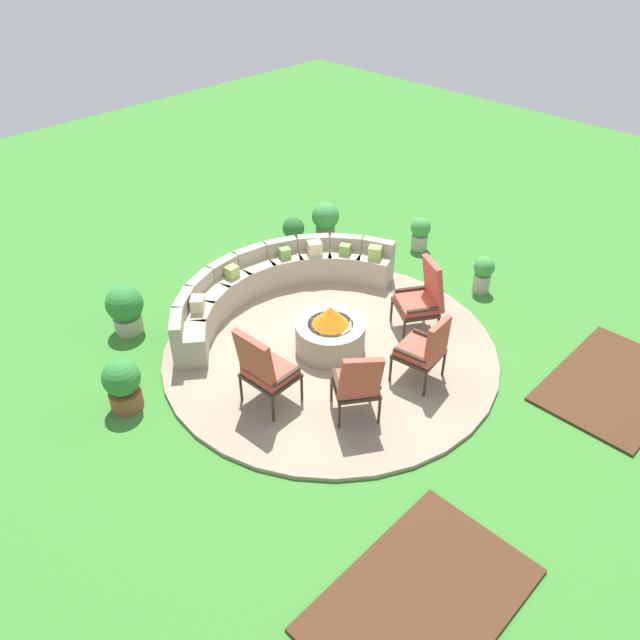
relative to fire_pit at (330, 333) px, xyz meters
name	(u,v)px	position (x,y,z in m)	size (l,w,h in m)	color
ground_plane	(330,351)	(0.00, 0.00, -0.33)	(24.00, 24.00, 0.00)	#387A2D
patio_circle	(330,350)	(0.00, 0.00, -0.30)	(4.70, 4.70, 0.06)	gray
mulch_bed_left	(421,599)	(-2.11, -3.19, -0.31)	(2.18, 1.40, 0.04)	#472B19
mulch_bed_right	(614,384)	(2.11, -3.19, -0.31)	(2.18, 1.40, 0.04)	#472B19
fire_pit	(330,333)	(0.00, 0.00, 0.00)	(0.98, 0.98, 0.71)	#9E937F
curved_stone_bench	(271,284)	(0.24, 1.51, 0.02)	(3.93, 1.78, 0.69)	#9E937F
lounge_chair_front_left	(264,368)	(-1.38, -0.20, 0.31)	(0.62, 0.63, 1.15)	#2D2319
lounge_chair_front_right	(357,383)	(-0.75, -1.16, 0.27)	(0.74, 0.75, 1.04)	#2D2319
lounge_chair_back_left	(425,348)	(0.36, -1.33, 0.26)	(0.63, 0.62, 1.00)	#2D2319
lounge_chair_back_right	(423,297)	(1.25, -0.63, 0.30)	(0.80, 0.84, 1.15)	#2D2319
potted_plant_0	(125,308)	(-1.71, 2.48, 0.07)	(0.54, 0.54, 0.75)	#A89E8E
potted_plant_1	(123,384)	(-2.62, 1.07, 0.05)	(0.48, 0.48, 0.72)	brown
potted_plant_2	(325,220)	(2.28, 2.29, 0.11)	(0.49, 0.49, 0.77)	#605B56
potted_plant_3	(294,232)	(1.66, 2.48, 0.03)	(0.38, 0.38, 0.64)	brown
potted_plant_4	(420,232)	(3.29, 0.92, 0.00)	(0.35, 0.35, 0.60)	#A89E8E
potted_plant_5	(483,272)	(2.86, -0.65, 0.01)	(0.33, 0.33, 0.62)	#A89E8E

